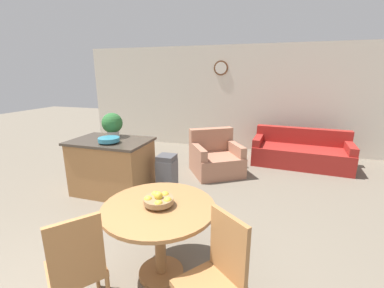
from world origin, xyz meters
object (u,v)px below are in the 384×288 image
at_px(fruit_bowl, 159,200).
at_px(teal_bowl, 109,140).
at_px(dining_chair_near_right, 217,274).
at_px(kitchen_island, 112,166).
at_px(armchair, 216,159).
at_px(couch, 300,153).
at_px(trash_bin, 167,175).
at_px(potted_plant, 112,124).
at_px(dining_table, 159,222).
at_px(dining_chair_near_left, 76,265).

bearing_deg(fruit_bowl, teal_bowl, 137.50).
xyz_separation_m(dining_chair_near_right, kitchen_island, (-2.22, 1.93, -0.07)).
distance_m(teal_bowl, armchair, 2.21).
xyz_separation_m(dining_chair_near_right, couch, (0.97, 4.38, -0.26)).
relative_size(kitchen_island, trash_bin, 1.88).
distance_m(dining_chair_near_right, potted_plant, 3.20).
bearing_deg(dining_table, dining_chair_near_left, -122.29).
bearing_deg(kitchen_island, dining_chair_near_right, -40.95).
xyz_separation_m(kitchen_island, armchair, (1.48, 1.41, -0.17)).
xyz_separation_m(teal_bowl, potted_plant, (-0.18, 0.37, 0.17)).
height_order(dining_chair_near_left, potted_plant, potted_plant).
xyz_separation_m(dining_chair_near_left, dining_chair_near_right, (1.07, 0.24, 0.00)).
bearing_deg(dining_chair_near_left, fruit_bowl, 5.99).
bearing_deg(dining_chair_near_right, fruit_bowl, 5.83).
relative_size(dining_table, potted_plant, 2.58).
bearing_deg(armchair, dining_chair_near_left, -128.27).
distance_m(potted_plant, armchair, 2.15).
distance_m(fruit_bowl, potted_plant, 2.40).
bearing_deg(couch, fruit_bowl, -108.27).
relative_size(fruit_bowl, kitchen_island, 0.22).
height_order(teal_bowl, armchair, teal_bowl).
bearing_deg(dining_chair_near_right, teal_bowl, -1.43).
distance_m(dining_chair_near_left, fruit_bowl, 0.83).
xyz_separation_m(dining_chair_near_left, fruit_bowl, (0.41, 0.66, 0.30)).
height_order(fruit_bowl, potted_plant, potted_plant).
relative_size(dining_chair_near_left, trash_bin, 1.44).
distance_m(dining_table, couch, 4.30).
bearing_deg(potted_plant, teal_bowl, -64.88).
distance_m(dining_chair_near_left, armchair, 3.60).
relative_size(dining_chair_near_right, trash_bin, 1.44).
bearing_deg(dining_chair_near_left, trash_bin, 44.07).
bearing_deg(armchair, couch, -1.66).
height_order(dining_chair_near_right, couch, dining_chair_near_right).
xyz_separation_m(kitchen_island, couch, (3.19, 2.45, -0.19)).
relative_size(dining_table, teal_bowl, 3.24).
height_order(dining_chair_near_left, teal_bowl, teal_bowl).
relative_size(dining_chair_near_left, armchair, 0.78).
bearing_deg(dining_table, kitchen_island, 135.98).
bearing_deg(potted_plant, trash_bin, 0.36).
distance_m(kitchen_island, trash_bin, 0.94).
bearing_deg(dining_chair_near_left, kitchen_island, 66.27).
height_order(potted_plant, trash_bin, potted_plant).
relative_size(dining_chair_near_right, potted_plant, 2.37).
relative_size(teal_bowl, couch, 0.16).
distance_m(dining_table, armchair, 2.94).
xyz_separation_m(potted_plant, armchair, (1.56, 1.20, -0.86)).
distance_m(trash_bin, armchair, 1.33).
bearing_deg(trash_bin, teal_bowl, -154.89).
bearing_deg(couch, dining_chair_near_right, -98.49).
xyz_separation_m(dining_chair_near_right, fruit_bowl, (-0.65, 0.42, 0.30)).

